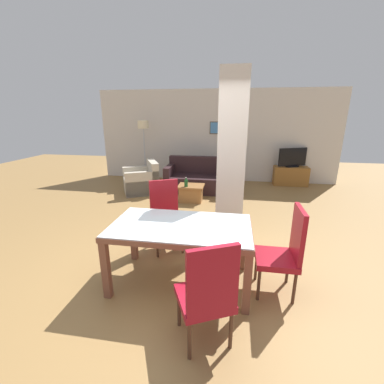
# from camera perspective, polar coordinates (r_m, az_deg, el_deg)

# --- Properties ---
(ground_plane) EXTENTS (18.00, 18.00, 0.00)m
(ground_plane) POSITION_cam_1_polar(r_m,az_deg,el_deg) (3.43, -2.34, -19.13)
(ground_plane) COLOR olive
(back_wall) EXTENTS (7.20, 0.09, 2.70)m
(back_wall) POSITION_cam_1_polar(r_m,az_deg,el_deg) (7.97, 5.21, 12.24)
(back_wall) COLOR silver
(back_wall) RESTS_ON ground_plane
(divider_pillar) EXTENTS (0.45, 0.29, 2.70)m
(divider_pillar) POSITION_cam_1_polar(r_m,az_deg,el_deg) (4.26, 8.76, 7.79)
(divider_pillar) COLOR silver
(divider_pillar) RESTS_ON ground_plane
(dining_table) EXTENTS (1.65, 0.92, 0.78)m
(dining_table) POSITION_cam_1_polar(r_m,az_deg,el_deg) (3.11, -2.48, -9.93)
(dining_table) COLOR brown
(dining_table) RESTS_ON ground_plane
(dining_chair_far_left) EXTENTS (0.62, 0.62, 1.06)m
(dining_chair_far_left) POSITION_cam_1_polar(r_m,az_deg,el_deg) (3.96, -5.86, -4.75)
(dining_chair_far_left) COLOR maroon
(dining_chair_far_left) RESTS_ON ground_plane
(dining_chair_near_right) EXTENTS (0.61, 0.61, 1.06)m
(dining_chair_near_right) POSITION_cam_1_polar(r_m,az_deg,el_deg) (2.37, 3.45, -21.41)
(dining_chair_near_right) COLOR maroon
(dining_chair_near_right) RESTS_ON ground_plane
(dining_chair_head_right) EXTENTS (0.46, 0.46, 1.06)m
(dining_chair_head_right) POSITION_cam_1_polar(r_m,az_deg,el_deg) (3.14, 19.99, -11.93)
(dining_chair_head_right) COLOR maroon
(dining_chair_head_right) RESTS_ON ground_plane
(sofa) EXTENTS (1.70, 0.87, 0.88)m
(sofa) POSITION_cam_1_polar(r_m,az_deg,el_deg) (6.96, 1.43, 2.80)
(sofa) COLOR black
(sofa) RESTS_ON ground_plane
(armchair) EXTENTS (1.15, 1.15, 0.82)m
(armchair) POSITION_cam_1_polar(r_m,az_deg,el_deg) (6.93, -10.97, 2.30)
(armchair) COLOR #BDB4A0
(armchair) RESTS_ON ground_plane
(coffee_table) EXTENTS (0.60, 0.48, 0.39)m
(coffee_table) POSITION_cam_1_polar(r_m,az_deg,el_deg) (6.12, -0.22, -0.20)
(coffee_table) COLOR #905E31
(coffee_table) RESTS_ON ground_plane
(bottle) EXTENTS (0.08, 0.08, 0.22)m
(bottle) POSITION_cam_1_polar(r_m,az_deg,el_deg) (5.94, -1.32, 2.02)
(bottle) COLOR #194C23
(bottle) RESTS_ON coffee_table
(tv_stand) EXTENTS (0.96, 0.40, 0.54)m
(tv_stand) POSITION_cam_1_polar(r_m,az_deg,el_deg) (8.02, 21.02, 3.37)
(tv_stand) COLOR #955E27
(tv_stand) RESTS_ON ground_plane
(tv_screen) EXTENTS (0.82, 0.39, 0.54)m
(tv_screen) POSITION_cam_1_polar(r_m,az_deg,el_deg) (7.92, 21.43, 7.11)
(tv_screen) COLOR black
(tv_screen) RESTS_ON tv_stand
(floor_lamp) EXTENTS (0.31, 0.31, 1.81)m
(floor_lamp) POSITION_cam_1_polar(r_m,az_deg,el_deg) (7.86, -10.74, 13.22)
(floor_lamp) COLOR #B7B7BC
(floor_lamp) RESTS_ON ground_plane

